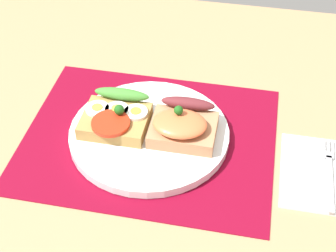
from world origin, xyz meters
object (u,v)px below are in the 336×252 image
object	(u,v)px
napkin	(331,174)
plate	(149,134)
sandwich_egg_tomato	(116,117)
fork	(329,171)
sandwich_salmon	(182,126)

from	to	relation	value
napkin	plate	bearing A→B (deg)	174.81
sandwich_egg_tomato	fork	distance (cm)	33.12
fork	sandwich_egg_tomato	bearing A→B (deg)	175.39
plate	napkin	world-z (taller)	plate
napkin	fork	world-z (taller)	fork
sandwich_salmon	fork	xyz separation A→B (cm)	(22.30, -2.24, -3.02)
plate	napkin	size ratio (longest dim) A/B	1.67
napkin	sandwich_salmon	bearing A→B (deg)	173.96
napkin	sandwich_egg_tomato	bearing A→B (deg)	175.16
plate	sandwich_egg_tomato	world-z (taller)	sandwich_egg_tomato
plate	sandwich_salmon	distance (cm)	5.93
sandwich_salmon	napkin	bearing A→B (deg)	-6.04
sandwich_salmon	fork	size ratio (longest dim) A/B	0.69
sandwich_salmon	napkin	distance (cm)	23.00
sandwich_salmon	plate	bearing A→B (deg)	178.53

